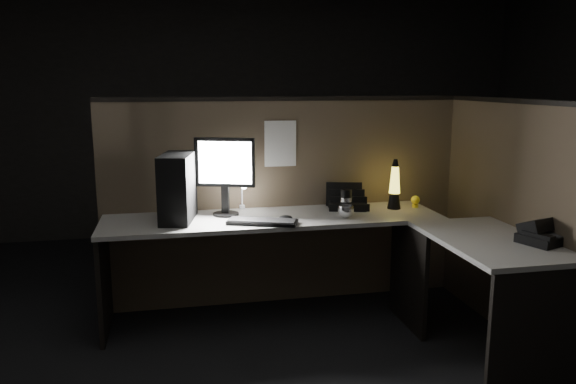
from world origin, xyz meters
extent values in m
plane|color=black|center=(0.00, 0.00, 0.00)|extent=(6.00, 6.00, 0.00)
plane|color=#282623|center=(0.00, 3.00, 1.35)|extent=(6.00, 0.00, 6.00)
cube|color=brown|center=(0.00, 0.93, 0.75)|extent=(2.66, 0.06, 1.50)
cube|color=brown|center=(1.33, 0.10, 0.75)|extent=(0.06, 1.66, 1.50)
cube|color=#AFADA5|center=(-0.15, 0.60, 0.71)|extent=(2.30, 0.60, 0.03)
cube|color=#AFADA5|center=(1.00, -0.20, 0.71)|extent=(0.60, 1.00, 0.03)
cube|color=black|center=(-1.28, 0.60, 0.35)|extent=(0.03, 0.55, 0.70)
cube|color=black|center=(1.00, -0.68, 0.35)|extent=(0.55, 0.03, 0.70)
cube|color=black|center=(0.72, 0.30, 0.35)|extent=(0.03, 0.55, 0.70)
cube|color=black|center=(-0.78, 0.63, 0.95)|extent=(0.27, 0.45, 0.44)
cylinder|color=black|center=(-0.46, 0.71, 0.74)|extent=(0.18, 0.18, 0.01)
cube|color=black|center=(-0.46, 0.73, 0.84)|extent=(0.06, 0.05, 0.20)
cube|color=black|center=(-0.46, 0.73, 1.10)|extent=(0.40, 0.17, 0.34)
cube|color=white|center=(-0.46, 0.71, 1.10)|extent=(0.35, 0.12, 0.29)
cube|color=black|center=(-0.26, 0.42, 0.74)|extent=(0.48, 0.30, 0.02)
ellipsoid|color=black|center=(-0.09, 0.46, 0.75)|extent=(0.10, 0.08, 0.04)
cube|color=silver|center=(-0.33, 0.88, 0.74)|extent=(0.04, 0.05, 0.03)
cylinder|color=silver|center=(-0.33, 0.88, 0.84)|extent=(0.01, 0.01, 0.16)
cylinder|color=silver|center=(-0.33, 0.83, 0.92)|extent=(0.01, 0.11, 0.01)
sphere|color=white|center=(-0.33, 0.76, 0.92)|extent=(0.04, 0.04, 0.04)
cube|color=black|center=(0.42, 0.74, 0.76)|extent=(0.31, 0.29, 0.05)
cube|color=black|center=(0.42, 0.70, 0.80)|extent=(0.26, 0.08, 0.09)
cube|color=black|center=(0.42, 0.82, 0.84)|extent=(0.26, 0.08, 0.18)
cone|color=black|center=(0.75, 0.67, 0.79)|extent=(0.10, 0.10, 0.11)
cone|color=yellow|center=(0.75, 0.67, 0.94)|extent=(0.08, 0.08, 0.19)
sphere|color=#9B6D16|center=(0.75, 0.67, 0.88)|extent=(0.04, 0.04, 0.04)
sphere|color=#9B6D16|center=(0.75, 0.67, 0.95)|extent=(0.03, 0.03, 0.03)
cone|color=black|center=(0.75, 0.67, 1.06)|extent=(0.05, 0.05, 0.05)
cylinder|color=black|center=(0.35, 0.56, 0.82)|extent=(0.08, 0.08, 0.18)
imported|color=silver|center=(0.32, 0.47, 0.77)|extent=(0.13, 0.13, 0.09)
sphere|color=yellow|center=(0.92, 0.67, 0.79)|extent=(0.06, 0.06, 0.06)
cube|color=white|center=(-0.04, 0.90, 1.20)|extent=(0.23, 0.00, 0.33)
cube|color=black|center=(1.24, -0.35, 0.76)|extent=(0.30, 0.28, 0.05)
cube|color=black|center=(1.24, -0.31, 0.82)|extent=(0.28, 0.22, 0.11)
cube|color=black|center=(1.17, -0.40, 0.79)|extent=(0.11, 0.19, 0.04)
cube|color=#3F3F42|center=(1.29, -0.38, 0.79)|extent=(0.14, 0.14, 0.00)
camera|label=1|loc=(-0.81, -3.06, 1.63)|focal=35.00mm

